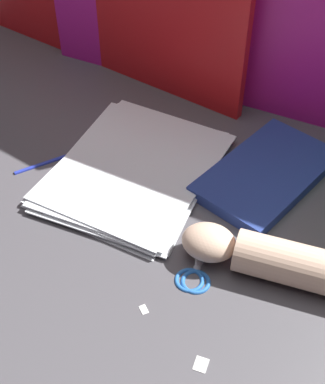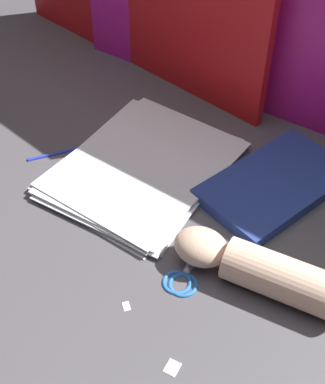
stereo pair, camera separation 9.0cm
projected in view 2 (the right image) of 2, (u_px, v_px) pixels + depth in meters
The scene contains 8 objects.
ground_plane at pixel (132, 209), 0.95m from camera, with size 6.00×6.00×0.00m, color #4C494F.
paper_stack at pixel (143, 167), 1.02m from camera, with size 0.30×0.37×0.02m.
book_closed at pixel (275, 184), 0.98m from camera, with size 0.23×0.31×0.02m.
scissors at pixel (186, 271), 0.85m from camera, with size 0.07×0.15×0.01m.
hand_forearm at pixel (259, 269), 0.81m from camera, with size 0.28×0.10×0.07m.
paper_scrap_near at pixel (126, 306), 0.81m from camera, with size 0.02×0.02×0.00m.
paper_scrap_mid at pixel (172, 367), 0.73m from camera, with size 0.02×0.02×0.00m.
pen at pixel (66, 150), 1.06m from camera, with size 0.09×0.13×0.01m.
Camera 2 is at (0.42, -0.51, 0.69)m, focal length 50.00 mm.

